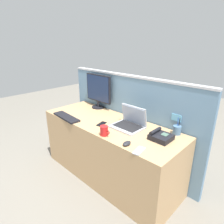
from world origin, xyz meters
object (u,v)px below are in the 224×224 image
Objects in this scene: computer_mouse_right_hand at (127,143)px; cell_phone_silver_slab at (139,151)px; laptop at (130,122)px; pen_cup at (177,130)px; cell_phone_black_slab at (102,124)px; desk_phone at (161,136)px; coffee_mug at (104,131)px; keyboard_main at (66,117)px; desktop_monitor at (98,90)px.

cell_phone_silver_slab is (0.15, -0.01, -0.01)m from computer_mouse_right_hand.
pen_cup is at bearing 23.42° from laptop.
cell_phone_silver_slab is at bearing -28.52° from cell_phone_black_slab.
coffee_mug is (-0.46, -0.33, 0.02)m from desk_phone.
desk_phone is 0.57m from coffee_mug.
coffee_mug is (-0.52, -0.55, 0.00)m from pen_cup.
keyboard_main is 3.38× the size of cell_phone_black_slab.
cell_phone_silver_slab is (-0.02, -0.33, -0.03)m from desk_phone.
cell_phone_silver_slab is at bearing 4.20° from keyboard_main.
laptop is at bearing -156.58° from pen_cup.
coffee_mug is at bearing 169.01° from cell_phone_silver_slab.
keyboard_main is 3.79× the size of coffee_mug.
computer_mouse_right_hand is (1.01, -0.55, -0.25)m from desktop_monitor.
cell_phone_black_slab is 0.29m from coffee_mug.
desktop_monitor is 3.98× the size of coffee_mug.
desktop_monitor is 1.42× the size of laptop.
laptop is 2.81× the size of coffee_mug.
laptop is 0.51m from pen_cup.
pen_cup is at bearing 46.49° from coffee_mug.
cell_phone_black_slab is at bearing 143.00° from coffee_mug.
desktop_monitor is at bearing 94.97° from keyboard_main.
desk_phone is 2.00× the size of computer_mouse_right_hand.
desk_phone reaches higher than cell_phone_black_slab.
cell_phone_silver_slab is (1.14, 0.01, -0.01)m from keyboard_main.
desk_phone is at bearing 75.37° from cell_phone_silver_slab.
keyboard_main is (-1.16, -0.33, -0.02)m from desk_phone.
computer_mouse_right_hand reaches higher than cell_phone_silver_slab.
desktop_monitor is at bearing 126.71° from cell_phone_black_slab.
pen_cup is (0.06, 0.22, 0.02)m from desk_phone.
coffee_mug is (0.70, 0.00, 0.04)m from keyboard_main.
desktop_monitor is 2.59× the size of pen_cup.
pen_cup is at bearing 60.90° from computer_mouse_right_hand.
pen_cup is at bearing 70.56° from cell_phone_silver_slab.
coffee_mug reaches higher than cell_phone_black_slab.
cell_phone_black_slab is (0.47, 0.18, -0.01)m from keyboard_main.
desk_phone is (0.41, -0.02, -0.02)m from laptop.
desktop_monitor is at bearing 141.73° from coffee_mug.
computer_mouse_right_hand is 0.55m from cell_phone_black_slab.
laptop is at bearing 127.41° from cell_phone_silver_slab.
desk_phone is 1.08× the size of pen_cup.
computer_mouse_right_hand is at bearing 2.08° from coffee_mug.
computer_mouse_right_hand is (1.00, 0.01, 0.01)m from keyboard_main.
laptop reaches higher than keyboard_main.
desk_phone is 0.44× the size of keyboard_main.
laptop is 0.42m from computer_mouse_right_hand.
computer_mouse_right_hand reaches higher than cell_phone_black_slab.
keyboard_main is at bearing -179.69° from coffee_mug.
cell_phone_black_slab is (-0.52, 0.16, -0.01)m from computer_mouse_right_hand.
keyboard_main is at bearing -173.98° from cell_phone_black_slab.
computer_mouse_right_hand is 0.83× the size of coffee_mug.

